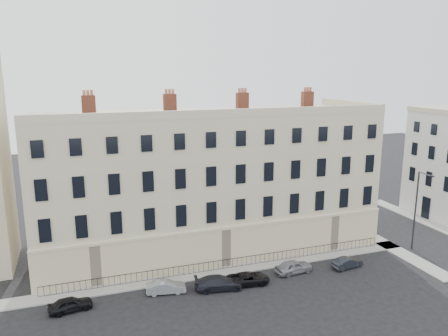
{
  "coord_description": "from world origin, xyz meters",
  "views": [
    {
      "loc": [
        -19.58,
        -32.49,
        19.26
      ],
      "look_at": [
        -4.8,
        10.0,
        9.26
      ],
      "focal_mm": 35.0,
      "sensor_mm": 36.0,
      "label": 1
    }
  ],
  "objects_px": {
    "car_a": "(70,304)",
    "car_c": "(219,283)",
    "car_d": "(248,279)",
    "car_e": "(294,267)",
    "car_f": "(347,263)",
    "streetlamp": "(417,207)",
    "car_b": "(166,287)"
  },
  "relations": [
    {
      "from": "car_a",
      "to": "car_c",
      "type": "distance_m",
      "value": 12.67
    },
    {
      "from": "car_c",
      "to": "car_d",
      "type": "height_order",
      "value": "car_c"
    },
    {
      "from": "car_c",
      "to": "car_e",
      "type": "bearing_deg",
      "value": -76.16
    },
    {
      "from": "car_d",
      "to": "car_f",
      "type": "height_order",
      "value": "car_d"
    },
    {
      "from": "car_a",
      "to": "streetlamp",
      "type": "xyz_separation_m",
      "value": [
        35.84,
        1.04,
        4.27
      ]
    },
    {
      "from": "car_a",
      "to": "car_d",
      "type": "height_order",
      "value": "car_a"
    },
    {
      "from": "car_d",
      "to": "streetlamp",
      "type": "xyz_separation_m",
      "value": [
        20.31,
        1.57,
        4.31
      ]
    },
    {
      "from": "car_c",
      "to": "car_d",
      "type": "relative_size",
      "value": 1.09
    },
    {
      "from": "car_b",
      "to": "car_c",
      "type": "xyz_separation_m",
      "value": [
        4.64,
        -0.9,
        0.06
      ]
    },
    {
      "from": "car_b",
      "to": "streetlamp",
      "type": "xyz_separation_m",
      "value": [
        27.82,
        0.68,
        4.3
      ]
    },
    {
      "from": "car_f",
      "to": "streetlamp",
      "type": "relative_size",
      "value": 0.37
    },
    {
      "from": "car_a",
      "to": "car_f",
      "type": "height_order",
      "value": "car_a"
    },
    {
      "from": "car_b",
      "to": "car_f",
      "type": "distance_m",
      "value": 18.21
    },
    {
      "from": "car_d",
      "to": "streetlamp",
      "type": "bearing_deg",
      "value": -81.44
    },
    {
      "from": "car_b",
      "to": "car_e",
      "type": "relative_size",
      "value": 0.92
    },
    {
      "from": "car_f",
      "to": "car_c",
      "type": "bearing_deg",
      "value": 81.53
    },
    {
      "from": "car_a",
      "to": "car_b",
      "type": "xyz_separation_m",
      "value": [
        8.02,
        0.36,
        -0.02
      ]
    },
    {
      "from": "car_e",
      "to": "streetlamp",
      "type": "distance_m",
      "value": 15.82
    },
    {
      "from": "car_f",
      "to": "car_e",
      "type": "bearing_deg",
      "value": 73.83
    },
    {
      "from": "car_c",
      "to": "car_b",
      "type": "bearing_deg",
      "value": 87.65
    },
    {
      "from": "car_a",
      "to": "car_e",
      "type": "distance_m",
      "value": 20.62
    },
    {
      "from": "car_d",
      "to": "car_e",
      "type": "bearing_deg",
      "value": -77.74
    },
    {
      "from": "car_b",
      "to": "car_d",
      "type": "bearing_deg",
      "value": -87.11
    },
    {
      "from": "car_d",
      "to": "car_e",
      "type": "height_order",
      "value": "car_e"
    },
    {
      "from": "car_f",
      "to": "car_a",
      "type": "bearing_deg",
      "value": 80.44
    },
    {
      "from": "car_d",
      "to": "car_e",
      "type": "relative_size",
      "value": 1.06
    },
    {
      "from": "car_c",
      "to": "car_d",
      "type": "xyz_separation_m",
      "value": [
        2.87,
        0.01,
        -0.08
      ]
    },
    {
      "from": "car_c",
      "to": "streetlamp",
      "type": "height_order",
      "value": "streetlamp"
    },
    {
      "from": "car_a",
      "to": "car_c",
      "type": "bearing_deg",
      "value": -101.2
    },
    {
      "from": "streetlamp",
      "to": "car_f",
      "type": "bearing_deg",
      "value": -159.63
    },
    {
      "from": "car_c",
      "to": "car_d",
      "type": "distance_m",
      "value": 2.87
    },
    {
      "from": "car_e",
      "to": "car_f",
      "type": "height_order",
      "value": "car_e"
    }
  ]
}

